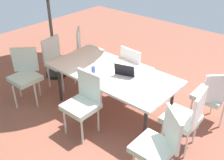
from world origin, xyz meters
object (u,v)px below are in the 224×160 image
(chair_southeast, at_px, (86,49))
(chair_east, at_px, (58,60))
(dining_table, at_px, (112,74))
(cup, at_px, (93,70))
(chair_south, at_px, (135,69))
(chair_southwest, at_px, (212,95))
(chair_north, at_px, (83,101))
(chair_west, at_px, (186,117))
(laptop, at_px, (126,72))
(chair_northeast, at_px, (25,73))
(chair_northwest, at_px, (159,143))

(chair_southeast, bearing_deg, chair_east, 135.82)
(dining_table, height_order, cup, cup)
(chair_south, bearing_deg, chair_southeast, 2.50)
(chair_southwest, bearing_deg, chair_north, 0.09)
(chair_west, bearing_deg, laptop, -101.24)
(dining_table, xyz_separation_m, laptop, (-0.23, -0.06, 0.10))
(chair_northeast, bearing_deg, dining_table, -17.29)
(chair_northwest, height_order, laptop, laptop)
(chair_north, bearing_deg, chair_south, 88.90)
(cup, bearing_deg, chair_northeast, 24.06)
(dining_table, distance_m, chair_west, 1.35)
(chair_south, relative_size, chair_northwest, 1.00)
(chair_south, height_order, chair_north, same)
(chair_northeast, relative_size, chair_north, 1.00)
(chair_south, bearing_deg, dining_table, 96.17)
(chair_north, height_order, cup, chair_north)
(chair_northeast, relative_size, cup, 9.45)
(chair_southeast, height_order, chair_east, same)
(chair_west, height_order, chair_east, same)
(chair_west, distance_m, chair_northwest, 0.69)
(chair_west, bearing_deg, chair_north, -71.18)
(laptop, bearing_deg, dining_table, -3.93)
(chair_southwest, xyz_separation_m, chair_east, (2.76, 0.76, 0.00))
(chair_northeast, bearing_deg, cup, -21.30)
(chair_southwest, bearing_deg, laptop, -15.07)
(chair_south, bearing_deg, chair_northeast, 50.54)
(chair_southwest, relative_size, chair_east, 1.00)
(chair_west, height_order, laptop, laptop)
(chair_east, relative_size, cup, 9.45)
(chair_south, distance_m, chair_southeast, 1.32)
(chair_southeast, relative_size, cup, 9.45)
(chair_south, relative_size, chair_north, 1.00)
(chair_northwest, xyz_separation_m, laptop, (1.10, -0.76, 0.27))
(chair_northwest, distance_m, laptop, 1.37)
(chair_north, xyz_separation_m, cup, (0.22, -0.45, 0.27))
(cup, bearing_deg, chair_west, -172.72)
(laptop, bearing_deg, chair_north, 54.73)
(chair_southeast, distance_m, chair_northwest, 3.02)
(chair_south, relative_size, chair_east, 1.00)
(chair_west, xyz_separation_m, chair_east, (2.71, -0.00, 0.00))
(chair_west, bearing_deg, chair_southwest, 169.01)
(chair_south, xyz_separation_m, chair_northwest, (-1.35, 1.37, 0.00))
(chair_east, xyz_separation_m, laptop, (-1.60, -0.07, 0.27))
(chair_south, distance_m, chair_northwest, 1.93)
(laptop, bearing_deg, chair_southeast, -41.38)
(chair_southwest, relative_size, laptop, 2.57)
(chair_southeast, relative_size, laptop, 2.57)
(chair_southwest, xyz_separation_m, cup, (1.60, 0.96, 0.27))
(chair_north, bearing_deg, laptop, 70.86)
(chair_northwest, bearing_deg, cup, -158.06)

